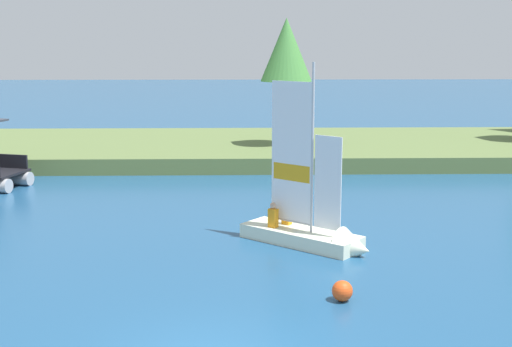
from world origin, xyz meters
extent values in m
cube|color=#5B703D|center=(0.00, 24.85, 0.39)|extent=(80.00, 11.59, 0.77)
cylinder|color=brown|center=(3.07, 23.30, 2.45)|extent=(0.38, 0.38, 3.35)
cone|color=#47893D|center=(3.07, 23.30, 5.74)|extent=(2.67, 2.67, 3.23)
cube|color=silver|center=(2.51, 7.96, 0.22)|extent=(3.77, 3.47, 0.43)
cone|color=silver|center=(3.99, 6.70, 0.22)|extent=(1.47, 1.49, 1.13)
cylinder|color=#B7B7BC|center=(2.80, 7.70, 3.00)|extent=(0.08, 0.08, 5.14)
cube|color=white|center=(2.23, 8.19, 2.84)|extent=(1.18, 1.00, 4.30)
cube|color=orange|center=(2.23, 8.19, 2.20)|extent=(1.06, 0.91, 0.52)
cube|color=white|center=(3.24, 7.34, 2.04)|extent=(0.73, 0.63, 2.81)
cylinder|color=#B7B7BC|center=(2.23, 8.19, 0.65)|extent=(1.19, 1.03, 0.06)
cube|color=orange|center=(1.67, 8.30, 0.73)|extent=(0.34, 0.33, 0.59)
sphere|color=tan|center=(1.67, 8.30, 1.14)|extent=(0.20, 0.20, 0.20)
cube|color=orange|center=(2.12, 8.65, 0.70)|extent=(0.34, 0.33, 0.53)
sphere|color=tan|center=(2.12, 8.65, 1.08)|extent=(0.20, 0.20, 0.20)
sphere|color=#E54C19|center=(3.09, 3.14, 0.25)|extent=(0.51, 0.51, 0.51)
camera|label=1|loc=(0.61, -12.51, 6.18)|focal=48.23mm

